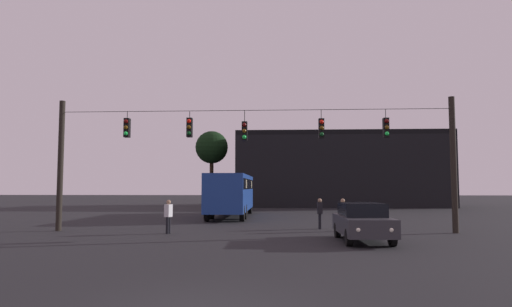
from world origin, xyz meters
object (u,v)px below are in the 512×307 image
(pedestrian_crossing_center, at_px, (320,212))
(pedestrian_crossing_right, at_px, (168,215))
(pedestrian_crossing_left, at_px, (343,213))
(city_bus, at_px, (231,191))
(car_near_right, at_px, (362,221))
(tree_left_silhouette, at_px, (212,148))
(car_far_left, at_px, (238,202))

(pedestrian_crossing_center, bearing_deg, pedestrian_crossing_right, -159.70)
(pedestrian_crossing_left, distance_m, pedestrian_crossing_center, 1.53)
(pedestrian_crossing_center, xyz_separation_m, pedestrian_crossing_right, (-7.23, -2.68, -0.01))
(city_bus, height_order, pedestrian_crossing_center, city_bus)
(car_near_right, xyz_separation_m, pedestrian_crossing_right, (-8.46, 2.48, 0.08))
(car_near_right, distance_m, pedestrian_crossing_right, 8.82)
(city_bus, bearing_deg, car_near_right, -64.18)
(pedestrian_crossing_center, relative_size, tree_left_silhouette, 0.18)
(car_near_right, height_order, pedestrian_crossing_right, pedestrian_crossing_right)
(car_near_right, relative_size, car_far_left, 0.97)
(car_near_right, height_order, car_far_left, same)
(pedestrian_crossing_right, bearing_deg, city_bus, 81.83)
(tree_left_silhouette, bearing_deg, city_bus, -76.70)
(pedestrian_crossing_center, relative_size, pedestrian_crossing_right, 1.01)
(pedestrian_crossing_right, bearing_deg, pedestrian_crossing_center, 20.30)
(car_far_left, height_order, pedestrian_crossing_left, pedestrian_crossing_left)
(car_near_right, height_order, tree_left_silhouette, tree_left_silhouette)
(car_far_left, bearing_deg, pedestrian_crossing_center, -71.43)
(city_bus, distance_m, car_far_left, 8.98)
(car_near_right, relative_size, pedestrian_crossing_left, 2.74)
(pedestrian_crossing_left, bearing_deg, car_near_right, -87.07)
(city_bus, relative_size, pedestrian_crossing_right, 7.06)
(car_far_left, distance_m, pedestrian_crossing_left, 20.19)
(city_bus, height_order, car_near_right, city_bus)
(city_bus, height_order, tree_left_silhouette, tree_left_silhouette)
(car_near_right, relative_size, tree_left_silhouette, 0.51)
(car_near_right, bearing_deg, pedestrian_crossing_left, 92.93)
(car_far_left, bearing_deg, car_near_right, -72.57)
(pedestrian_crossing_right, height_order, tree_left_silhouette, tree_left_silhouette)
(city_bus, relative_size, pedestrian_crossing_center, 7.03)
(city_bus, bearing_deg, car_far_left, 92.62)
(car_far_left, height_order, pedestrian_crossing_right, pedestrian_crossing_right)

